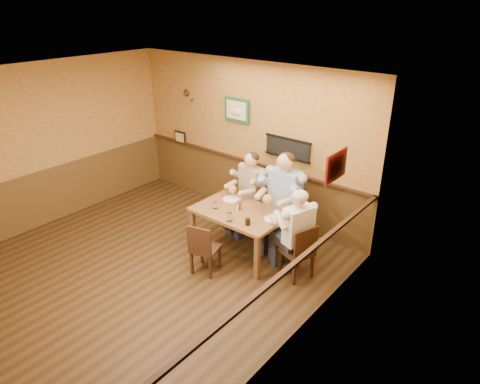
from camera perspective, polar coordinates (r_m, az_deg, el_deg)
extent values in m
plane|color=#301E0E|center=(6.73, -12.63, -9.89)|extent=(5.00, 5.00, 0.00)
cube|color=silver|center=(5.66, -15.31, 14.18)|extent=(5.00, 5.00, 0.02)
cube|color=#BD8842|center=(7.70, 0.94, 6.93)|extent=(5.00, 0.02, 2.80)
cube|color=#BD8842|center=(8.09, -24.89, 5.50)|extent=(0.02, 5.00, 2.80)
cube|color=#BD8842|center=(4.51, 6.32, -6.93)|extent=(0.02, 5.00, 2.80)
cube|color=brown|center=(8.01, 0.80, 0.76)|extent=(5.00, 0.02, 1.00)
cube|color=brown|center=(5.05, 5.64, -15.58)|extent=(0.02, 5.00, 1.00)
cube|color=black|center=(7.17, 6.37, 5.82)|extent=(0.88, 0.03, 0.34)
cube|color=#1C522C|center=(7.65, -0.42, 10.86)|extent=(0.54, 0.03, 0.42)
cube|color=black|center=(8.86, -7.99, 7.20)|extent=(0.30, 0.03, 0.26)
cube|color=maroon|center=(5.12, 12.70, 3.44)|extent=(0.03, 0.48, 0.36)
cube|color=brown|center=(6.57, -0.06, -2.71)|extent=(1.40, 0.90, 0.05)
cube|color=brown|center=(6.88, -6.28, -5.08)|extent=(0.07, 0.07, 0.70)
cube|color=brown|center=(6.16, 2.30, -8.85)|extent=(0.07, 0.07, 0.70)
cube|color=brown|center=(7.38, -2.01, -2.76)|extent=(0.07, 0.07, 0.70)
cube|color=brown|center=(6.71, 6.33, -5.93)|extent=(0.07, 0.07, 0.70)
cylinder|color=white|center=(6.62, -3.31, -1.75)|extent=(0.08, 0.08, 0.11)
cylinder|color=white|center=(6.25, -1.41, -3.34)|extent=(0.10, 0.10, 0.13)
cylinder|color=black|center=(6.15, 1.04, -3.98)|extent=(0.08, 0.08, 0.10)
cylinder|color=red|center=(6.56, -0.02, -1.67)|extent=(0.05, 0.05, 0.17)
cylinder|color=white|center=(6.54, -0.37, -2.19)|extent=(0.04, 0.04, 0.09)
cylinder|color=black|center=(6.58, -0.41, -2.02)|extent=(0.04, 0.04, 0.08)
cylinder|color=white|center=(6.91, -1.21, -0.98)|extent=(0.26, 0.26, 0.02)
cylinder|color=white|center=(6.33, 4.42, -3.60)|extent=(0.35, 0.35, 0.02)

